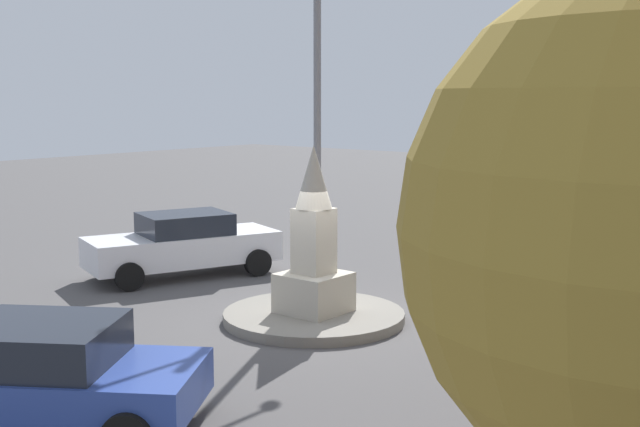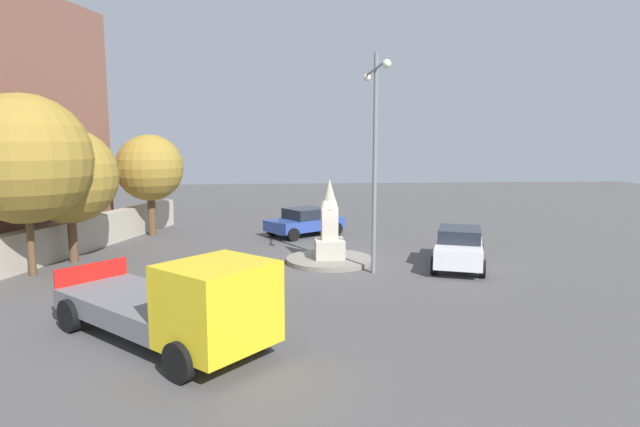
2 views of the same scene
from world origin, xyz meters
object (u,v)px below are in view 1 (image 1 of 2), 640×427
car_white_waiting (183,244)px  car_blue_far_side (45,374)px  monument (314,248)px  streetlamp (317,72)px

car_white_waiting → car_blue_far_side: size_ratio=1.11×
car_blue_far_side → monument: bearing=5.8°
streetlamp → car_blue_far_side: bearing=-165.6°
monument → car_blue_far_side: monument is taller
streetlamp → car_blue_far_side: size_ratio=1.83×
monument → car_white_waiting: monument is taller
streetlamp → car_white_waiting: 5.33m
car_white_waiting → car_blue_far_side: bearing=-142.5°
car_white_waiting → car_blue_far_side: (-7.20, -5.53, -0.04)m
monument → car_white_waiting: (1.08, 4.91, -0.64)m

